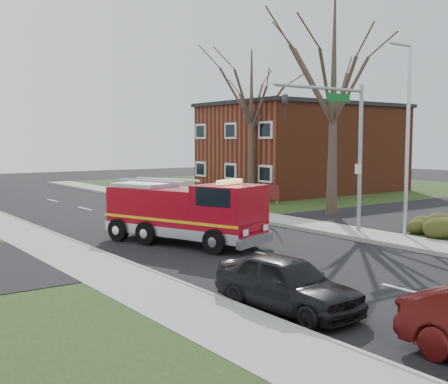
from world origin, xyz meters
TOP-DOWN VIEW (x-y plane):
  - ground at (0.00, 0.00)m, footprint 120.00×120.00m
  - sidewalk_right at (6.20, 0.00)m, footprint 2.40×80.00m
  - sidewalk_left at (-6.20, 0.00)m, footprint 2.40×80.00m
  - brick_building at (19.00, 18.00)m, footprint 15.40×10.40m
  - health_center_sign at (10.50, 12.50)m, footprint 0.12×2.00m
  - hedge_corner at (9.00, -1.00)m, footprint 2.80×2.00m
  - bare_tree_near at (9.50, 6.00)m, footprint 6.00×6.00m
  - bare_tree_far at (11.00, 15.00)m, footprint 5.25×5.25m
  - traffic_signal_mast at (5.21, 1.50)m, footprint 5.29×0.18m
  - streetlight_pole at (7.14, -0.50)m, footprint 1.48×0.16m
  - fire_engine at (-1.21, 4.09)m, footprint 4.55×7.25m
  - parked_car_maroon at (-4.07, -5.23)m, footprint 2.00×4.28m

SIDE VIEW (x-z plane):
  - ground at x=0.00m, z-range 0.00..0.00m
  - sidewalk_right at x=6.20m, z-range 0.00..0.15m
  - sidewalk_left at x=-6.20m, z-range 0.00..0.15m
  - hedge_corner at x=9.00m, z-range 0.13..1.03m
  - parked_car_maroon at x=-4.07m, z-range 0.00..1.42m
  - health_center_sign at x=10.50m, z-range 0.18..1.58m
  - fire_engine at x=-1.21m, z-range -0.13..2.63m
  - brick_building at x=19.00m, z-range 0.03..7.28m
  - streetlight_pole at x=7.14m, z-range 0.35..8.75m
  - traffic_signal_mast at x=5.21m, z-range 1.31..8.11m
  - bare_tree_far at x=11.00m, z-range 1.24..11.74m
  - bare_tree_near at x=9.50m, z-range 1.41..13.41m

